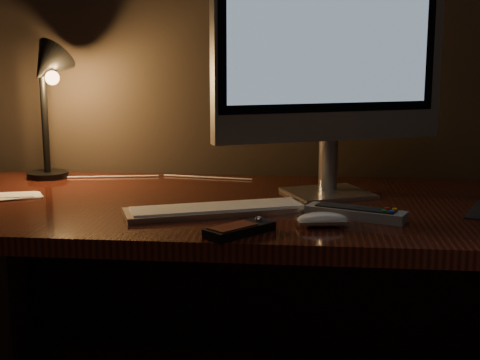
# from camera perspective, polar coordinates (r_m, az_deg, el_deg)

# --- Properties ---
(desk) EXTENTS (1.60, 0.75, 0.75)m
(desk) POSITION_cam_1_polar(r_m,az_deg,el_deg) (1.76, 0.88, -5.49)
(desk) COLOR #3F150E
(desk) RESTS_ON ground
(monitor) EXTENTS (0.58, 0.29, 0.65)m
(monitor) POSITION_cam_1_polar(r_m,az_deg,el_deg) (1.71, 7.82, 11.45)
(monitor) COLOR silver
(monitor) RESTS_ON desk
(keyboard) EXTENTS (0.44, 0.27, 0.02)m
(keyboard) POSITION_cam_1_polar(r_m,az_deg,el_deg) (1.54, -1.97, -2.51)
(keyboard) COLOR silver
(keyboard) RESTS_ON desk
(mouse) EXTENTS (0.12, 0.08, 0.02)m
(mouse) POSITION_cam_1_polar(r_m,az_deg,el_deg) (1.43, 7.04, -3.51)
(mouse) COLOR white
(mouse) RESTS_ON desk
(media_remote) EXTENTS (0.14, 0.15, 0.03)m
(media_remote) POSITION_cam_1_polar(r_m,az_deg,el_deg) (1.36, -0.02, -4.22)
(media_remote) COLOR black
(media_remote) RESTS_ON desk
(tv_remote) EXTENTS (0.23, 0.13, 0.03)m
(tv_remote) POSITION_cam_1_polar(r_m,az_deg,el_deg) (1.51, 9.84, -2.77)
(tv_remote) COLOR gray
(tv_remote) RESTS_ON desk
(papers) EXTENTS (0.14, 0.12, 0.01)m
(papers) POSITION_cam_1_polar(r_m,az_deg,el_deg) (1.81, -18.50, -1.29)
(papers) COLOR white
(papers) RESTS_ON desk
(desk_lamp) EXTENTS (0.20, 0.21, 0.41)m
(desk_lamp) POSITION_cam_1_polar(r_m,az_deg,el_deg) (1.99, -16.13, 7.77)
(desk_lamp) COLOR black
(desk_lamp) RESTS_ON desk
(cable) EXTENTS (0.57, 0.02, 0.00)m
(cable) POSITION_cam_1_polar(r_m,az_deg,el_deg) (1.99, -7.07, 0.20)
(cable) COLOR white
(cable) RESTS_ON desk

